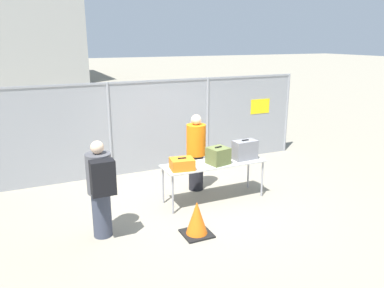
% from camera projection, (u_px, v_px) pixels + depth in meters
% --- Properties ---
extents(ground_plane, '(120.00, 120.00, 0.00)m').
position_uv_depth(ground_plane, '(200.00, 202.00, 7.53)').
color(ground_plane, gray).
extents(fence_section, '(7.66, 0.07, 2.23)m').
position_uv_depth(fence_section, '(162.00, 123.00, 9.17)').
color(fence_section, gray).
rests_on(fence_section, ground_plane).
extents(inspection_table, '(2.10, 0.64, 0.79)m').
position_uv_depth(inspection_table, '(214.00, 166.00, 7.45)').
color(inspection_table, '#B2B2AD').
rests_on(inspection_table, ground_plane).
extents(suitcase_orange, '(0.48, 0.42, 0.23)m').
position_uv_depth(suitcase_orange, '(182.00, 164.00, 7.04)').
color(suitcase_orange, orange).
rests_on(suitcase_orange, inspection_table).
extents(suitcase_olive, '(0.44, 0.43, 0.35)m').
position_uv_depth(suitcase_olive, '(218.00, 156.00, 7.33)').
color(suitcase_olive, '#566033').
rests_on(suitcase_olive, inspection_table).
extents(suitcase_grey, '(0.50, 0.29, 0.41)m').
position_uv_depth(suitcase_grey, '(245.00, 150.00, 7.62)').
color(suitcase_grey, slate).
rests_on(suitcase_grey, inspection_table).
extents(traveler_hooded, '(0.41, 0.63, 1.64)m').
position_uv_depth(traveler_hooded, '(101.00, 186.00, 5.96)').
color(traveler_hooded, '#383D4C').
rests_on(traveler_hooded, ground_plane).
extents(security_worker_near, '(0.41, 0.41, 1.66)m').
position_uv_depth(security_worker_near, '(196.00, 152.00, 7.95)').
color(security_worker_near, black).
rests_on(security_worker_near, ground_plane).
extents(utility_trailer, '(3.76, 1.98, 0.61)m').
position_uv_depth(utility_trailer, '(172.00, 137.00, 11.05)').
color(utility_trailer, '#4C6B47').
rests_on(utility_trailer, ground_plane).
extents(traffic_cone, '(0.48, 0.48, 0.60)m').
position_uv_depth(traffic_cone, '(197.00, 219.00, 6.21)').
color(traffic_cone, black).
rests_on(traffic_cone, ground_plane).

